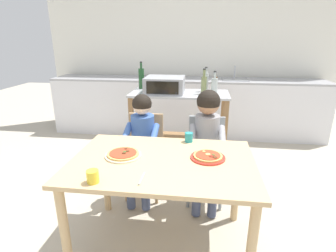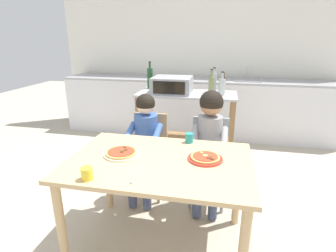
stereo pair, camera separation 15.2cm
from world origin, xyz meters
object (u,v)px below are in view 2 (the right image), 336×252
at_px(bottle_dark_olive_oil, 222,86).
at_px(child_in_blue_striped_shirt, 145,136).
at_px(dining_table, 159,172).
at_px(serving_spoon, 135,177).
at_px(pizza_plate_red_rimmed, 205,158).
at_px(bottle_brown_beer, 223,84).
at_px(bottle_slim_sauce, 214,82).
at_px(toaster_oven, 172,85).
at_px(dining_chair_right, 209,154).
at_px(kitchen_island_cart, 186,117).
at_px(bottle_squat_spirits, 150,78).
at_px(drinking_cup_teal, 189,138).
at_px(pizza_plate_cream, 121,153).
at_px(dining_chair_left, 149,148).
at_px(bottle_clear_vinegar, 211,85).
at_px(drinking_cup_yellow, 87,173).
at_px(child_in_grey_shirt, 209,135).

relative_size(bottle_dark_olive_oil, child_in_blue_striped_shirt, 0.26).
bearing_deg(dining_table, serving_spoon, -106.67).
xyz_separation_m(dining_table, pizza_plate_red_rimmed, (0.32, 0.07, 0.11)).
bearing_deg(bottle_brown_beer, bottle_slim_sauce, 164.39).
distance_m(toaster_oven, dining_chair_right, 1.03).
height_order(kitchen_island_cart, bottle_squat_spirits, bottle_squat_spirits).
distance_m(bottle_slim_sauce, drinking_cup_teal, 1.24).
bearing_deg(pizza_plate_red_rimmed, dining_table, -168.12).
distance_m(bottle_squat_spirits, bottle_brown_beer, 0.92).
relative_size(bottle_squat_spirits, pizza_plate_cream, 1.31).
bearing_deg(toaster_oven, serving_spoon, -86.64).
bearing_deg(dining_chair_left, bottle_slim_sauce, 55.08).
bearing_deg(bottle_dark_olive_oil, pizza_plate_cream, -116.67).
bearing_deg(bottle_clear_vinegar, bottle_slim_sauce, 82.59).
bearing_deg(kitchen_island_cart, bottle_slim_sauce, 21.73).
bearing_deg(drinking_cup_yellow, bottle_dark_olive_oil, 66.49).
bearing_deg(child_in_blue_striped_shirt, dining_chair_right, 8.94).
xyz_separation_m(bottle_brown_beer, dining_chair_right, (-0.09, -0.83, -0.53)).
bearing_deg(pizza_plate_red_rimmed, toaster_oven, 110.23).
bearing_deg(pizza_plate_cream, serving_spoon, -55.97).
relative_size(kitchen_island_cart, drinking_cup_teal, 15.09).
bearing_deg(pizza_plate_red_rimmed, bottle_brown_beer, 86.61).
bearing_deg(bottle_slim_sauce, bottle_dark_olive_oil, -61.99).
xyz_separation_m(toaster_oven, dining_table, (0.18, -1.42, -0.38)).
relative_size(bottle_clear_vinegar, dining_chair_left, 0.36).
relative_size(bottle_dark_olive_oil, bottle_squat_spirits, 0.79).
distance_m(bottle_dark_olive_oil, bottle_squat_spirits, 0.94).
relative_size(bottle_slim_sauce, child_in_blue_striped_shirt, 0.28).
bearing_deg(pizza_plate_red_rimmed, serving_spoon, -138.98).
distance_m(bottle_squat_spirits, dining_chair_right, 1.37).
relative_size(child_in_grey_shirt, serving_spoon, 7.78).
bearing_deg(bottle_slim_sauce, pizza_plate_red_rimmed, -89.14).
height_order(pizza_plate_red_rimmed, serving_spoon, pizza_plate_red_rimmed).
distance_m(bottle_dark_olive_oil, dining_chair_left, 1.09).
distance_m(kitchen_island_cart, dining_chair_right, 0.82).
distance_m(bottle_clear_vinegar, dining_table, 1.48).
height_order(pizza_plate_red_rimmed, drinking_cup_teal, drinking_cup_teal).
bearing_deg(child_in_grey_shirt, drinking_cup_yellow, -125.79).
xyz_separation_m(child_in_blue_striped_shirt, child_in_grey_shirt, (0.61, -0.02, 0.06)).
relative_size(toaster_oven, pizza_plate_red_rimmed, 1.84).
height_order(drinking_cup_teal, drinking_cup_yellow, same).
height_order(dining_chair_right, child_in_grey_shirt, child_in_grey_shirt).
relative_size(bottle_dark_olive_oil, dining_chair_right, 0.33).
bearing_deg(drinking_cup_yellow, child_in_blue_striped_shirt, 85.72).
distance_m(dining_chair_left, pizza_plate_red_rimmed, 0.93).
xyz_separation_m(pizza_plate_cream, drinking_cup_teal, (0.45, 0.34, 0.03)).
distance_m(bottle_brown_beer, drinking_cup_yellow, 2.05).
bearing_deg(drinking_cup_teal, child_in_blue_striped_shirt, 151.83).
bearing_deg(pizza_plate_red_rimmed, child_in_blue_striped_shirt, 138.35).
distance_m(bottle_slim_sauce, bottle_clear_vinegar, 0.17).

